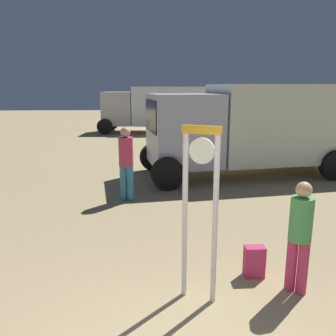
% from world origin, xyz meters
% --- Properties ---
extents(standing_clock, '(0.47, 0.28, 2.30)m').
position_xyz_m(standing_clock, '(0.45, 1.64, 1.38)').
color(standing_clock, silver).
rests_on(standing_clock, ground_plane).
extents(person_near_clock, '(0.30, 0.30, 1.56)m').
position_xyz_m(person_near_clock, '(1.80, 1.71, 0.87)').
color(person_near_clock, '#C7325C').
rests_on(person_near_clock, ground_plane).
extents(backpack, '(0.29, 0.22, 0.47)m').
position_xyz_m(backpack, '(1.35, 2.13, 0.23)').
color(backpack, '#C1305A').
rests_on(backpack, ground_plane).
extents(person_distant, '(0.35, 0.35, 1.82)m').
position_xyz_m(person_distant, '(-0.75, 5.81, 1.01)').
color(person_distant, teal).
rests_on(person_distant, ground_plane).
extents(box_truck_near, '(7.43, 3.50, 2.82)m').
position_xyz_m(box_truck_near, '(3.41, 8.33, 1.57)').
color(box_truck_near, silver).
rests_on(box_truck_near, ground_plane).
extents(box_truck_far, '(7.14, 2.83, 2.74)m').
position_xyz_m(box_truck_far, '(0.53, 19.07, 1.53)').
color(box_truck_far, silver).
rests_on(box_truck_far, ground_plane).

